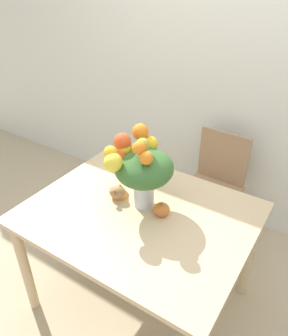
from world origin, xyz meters
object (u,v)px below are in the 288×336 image
at_px(flower_vase, 141,167).
at_px(pumpkin, 162,209).
at_px(turkey_figurine, 119,191).
at_px(dining_chair_near_window, 213,186).

xyz_separation_m(flower_vase, pumpkin, (0.15, -0.02, -0.21)).
bearing_deg(flower_vase, turkey_figurine, -173.63).
xyz_separation_m(pumpkin, dining_chair_near_window, (-0.01, 0.84, -0.34)).
xyz_separation_m(flower_vase, dining_chair_near_window, (0.13, 0.82, -0.56)).
bearing_deg(dining_chair_near_window, flower_vase, -97.78).
xyz_separation_m(turkey_figurine, dining_chair_near_window, (0.28, 0.84, -0.35)).
distance_m(pumpkin, dining_chair_near_window, 0.91).
bearing_deg(flower_vase, pumpkin, -7.48).
height_order(flower_vase, pumpkin, flower_vase).
height_order(flower_vase, turkey_figurine, flower_vase).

